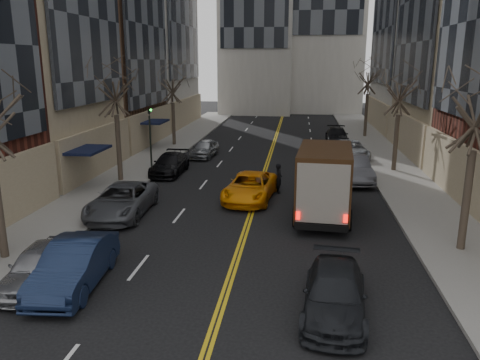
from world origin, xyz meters
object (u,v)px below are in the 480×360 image
object	(u,v)px
ups_truck	(324,182)
pedestrian	(279,178)
observer_sedan	(335,294)
taxi	(250,187)

from	to	relation	value
ups_truck	pedestrian	distance (m)	4.73
ups_truck	pedestrian	bearing A→B (deg)	124.83
ups_truck	observer_sedan	bearing A→B (deg)	-86.25
taxi	pedestrian	world-z (taller)	pedestrian
observer_sedan	pedestrian	world-z (taller)	pedestrian
ups_truck	observer_sedan	size ratio (longest dim) A/B	1.39
observer_sedan	taxi	xyz separation A→B (m)	(-3.75, 11.57, 0.06)
ups_truck	taxi	bearing A→B (deg)	152.43
ups_truck	observer_sedan	xyz separation A→B (m)	(-0.09, -9.18, -1.10)
observer_sedan	ups_truck	bearing A→B (deg)	94.44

